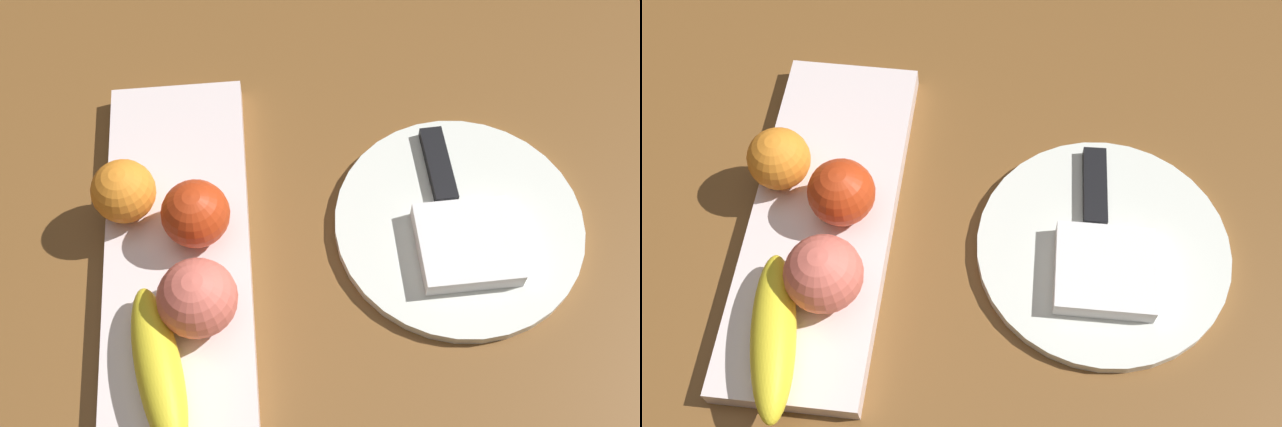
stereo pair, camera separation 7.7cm
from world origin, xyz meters
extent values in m
plane|color=brown|center=(0.00, 0.00, 0.00)|extent=(2.40, 2.40, 0.00)
cube|color=white|center=(0.01, -0.03, 0.01)|extent=(0.39, 0.14, 0.02)
sphere|color=red|center=(0.00, -0.01, 0.06)|extent=(0.07, 0.07, 0.07)
ellipsoid|color=yellow|center=(0.15, -0.05, 0.04)|extent=(0.17, 0.07, 0.04)
sphere|color=orange|center=(-0.03, -0.08, 0.05)|extent=(0.06, 0.06, 0.06)
sphere|color=#E36858|center=(0.09, -0.01, 0.06)|extent=(0.07, 0.07, 0.07)
cylinder|color=white|center=(0.01, 0.25, 0.01)|extent=(0.26, 0.26, 0.01)
cube|color=white|center=(0.04, 0.25, 0.02)|extent=(0.09, 0.10, 0.02)
cube|color=silver|center=(0.00, 0.25, 0.01)|extent=(0.15, 0.03, 0.00)
cube|color=black|center=(-0.06, 0.24, 0.02)|extent=(0.09, 0.03, 0.01)
camera|label=1|loc=(0.39, 0.08, 0.73)|focal=44.75mm
camera|label=2|loc=(0.39, 0.15, 0.73)|focal=44.75mm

